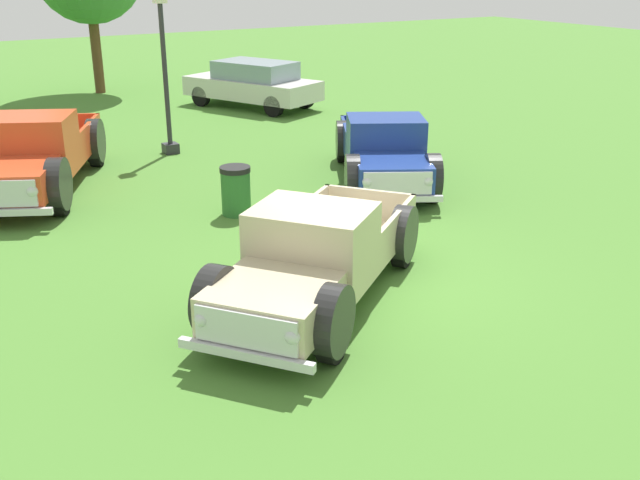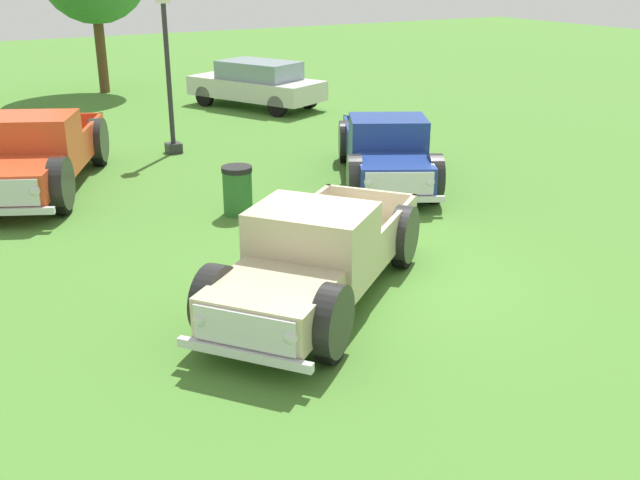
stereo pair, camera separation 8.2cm
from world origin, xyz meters
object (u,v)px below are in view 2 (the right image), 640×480
(lamp_post_near, at_px, (168,68))
(trash_can, at_px, (238,190))
(sedan_distant_b, at_px, (257,83))
(pickup_truck_foreground, at_px, (311,262))
(pickup_truck_behind_left, at_px, (32,157))
(pickup_truck_behind_right, at_px, (388,153))

(lamp_post_near, distance_m, trash_can, 5.52)
(sedan_distant_b, bearing_deg, pickup_truck_foreground, -112.56)
(pickup_truck_behind_left, height_order, lamp_post_near, lamp_post_near)
(pickup_truck_behind_left, bearing_deg, pickup_truck_foreground, -72.86)
(pickup_truck_foreground, relative_size, trash_can, 5.06)
(pickup_truck_behind_right, distance_m, lamp_post_near, 6.09)
(pickup_truck_behind_left, xyz_separation_m, trash_can, (3.14, -3.36, -0.30))
(pickup_truck_behind_right, bearing_deg, pickup_truck_behind_left, 154.84)
(pickup_truck_foreground, distance_m, sedan_distant_b, 15.14)
(pickup_truck_foreground, relative_size, lamp_post_near, 1.18)
(trash_can, bearing_deg, sedan_distant_b, 62.63)
(pickup_truck_behind_left, xyz_separation_m, sedan_distant_b, (8.16, 6.35, 0.01))
(pickup_truck_behind_left, bearing_deg, pickup_truck_behind_right, -25.16)
(pickup_truck_foreground, distance_m, pickup_truck_behind_left, 7.99)
(pickup_truck_foreground, relative_size, pickup_truck_behind_right, 0.95)
(pickup_truck_foreground, bearing_deg, lamp_post_near, 82.06)
(trash_can, bearing_deg, pickup_truck_foreground, -100.38)
(pickup_truck_behind_left, height_order, pickup_truck_behind_right, pickup_truck_behind_left)
(pickup_truck_behind_right, height_order, lamp_post_near, lamp_post_near)
(trash_can, bearing_deg, pickup_truck_behind_left, 132.98)
(pickup_truck_behind_left, distance_m, trash_can, 4.61)
(sedan_distant_b, distance_m, trash_can, 10.94)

